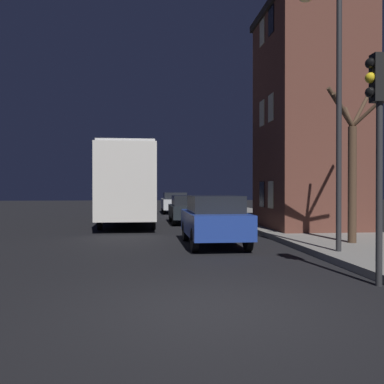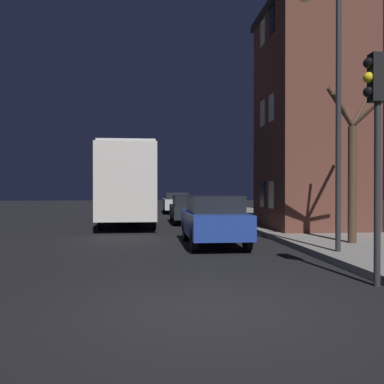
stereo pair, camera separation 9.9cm
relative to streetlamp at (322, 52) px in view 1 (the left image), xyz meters
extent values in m
plane|color=black|center=(-3.61, -4.27, -5.39)|extent=(120.00, 120.00, 0.00)
cube|color=brown|center=(2.39, 6.76, -0.70)|extent=(3.76, 4.65, 9.04)
cube|color=black|center=(2.39, 6.76, 3.97)|extent=(4.00, 4.89, 0.30)
cube|color=beige|center=(0.49, 6.10, -3.82)|extent=(0.03, 0.70, 1.10)
cube|color=black|center=(0.49, 7.42, -3.82)|extent=(0.03, 0.70, 1.10)
cube|color=beige|center=(0.49, 6.10, -0.30)|extent=(0.03, 0.70, 1.10)
cube|color=beige|center=(0.49, 7.42, -0.30)|extent=(0.03, 0.70, 1.10)
cube|color=black|center=(0.49, 6.10, 3.22)|extent=(0.03, 0.70, 1.10)
cube|color=beige|center=(0.49, 7.42, 3.22)|extent=(0.03, 0.70, 1.10)
cylinder|color=#28282B|center=(0.47, 0.00, -1.76)|extent=(0.14, 0.14, 6.92)
cylinder|color=#28282B|center=(-0.25, -3.18, -3.67)|extent=(0.12, 0.12, 3.44)
cube|color=black|center=(-0.25, -3.18, -1.50)|extent=(0.30, 0.24, 0.90)
sphere|color=black|center=(-0.43, -3.18, -1.23)|extent=(0.20, 0.20, 0.20)
sphere|color=yellow|center=(-0.43, -3.18, -1.50)|extent=(0.20, 0.20, 0.20)
sphere|color=black|center=(-0.43, -3.18, -1.77)|extent=(0.20, 0.20, 0.20)
cylinder|color=#473323|center=(1.68, 1.65, -3.45)|extent=(0.25, 0.25, 3.54)
cylinder|color=#473323|center=(1.27, 1.40, -1.24)|extent=(0.97, 0.66, 0.97)
cylinder|color=#473323|center=(1.21, 1.45, -1.15)|extent=(1.09, 0.56, 1.15)
cylinder|color=#473323|center=(2.16, 1.99, -1.05)|extent=(1.09, 0.82, 1.34)
cylinder|color=#473323|center=(2.17, 1.20, -1.11)|extent=(1.10, 1.03, 1.23)
cylinder|color=#473323|center=(1.72, 1.95, -1.34)|extent=(0.19, 0.70, 0.74)
cube|color=beige|center=(-5.37, 12.04, -3.28)|extent=(2.53, 11.16, 3.26)
cube|color=black|center=(-5.37, 12.04, -2.70)|extent=(2.55, 10.27, 1.17)
cube|color=#B2B2B2|center=(-5.37, 12.04, -1.59)|extent=(2.41, 10.60, 0.12)
cylinder|color=black|center=(-4.20, 15.67, -4.91)|extent=(0.18, 0.96, 0.96)
cylinder|color=black|center=(-6.55, 15.67, -4.91)|extent=(0.18, 0.96, 0.96)
cylinder|color=black|center=(-4.20, 8.41, -4.91)|extent=(0.18, 0.96, 0.96)
cylinder|color=black|center=(-6.55, 8.41, -4.91)|extent=(0.18, 0.96, 0.96)
cube|color=navy|center=(-2.40, 2.78, -4.68)|extent=(1.75, 4.10, 0.73)
cube|color=black|center=(-2.40, 2.57, -4.05)|extent=(1.54, 2.13, 0.52)
cylinder|color=black|center=(-1.61, 4.11, -5.04)|extent=(0.18, 0.70, 0.70)
cylinder|color=black|center=(-3.18, 4.11, -5.04)|extent=(0.18, 0.70, 0.70)
cylinder|color=black|center=(-1.61, 1.44, -5.04)|extent=(0.18, 0.70, 0.70)
cylinder|color=black|center=(-3.18, 1.44, -5.04)|extent=(0.18, 0.70, 0.70)
cube|color=black|center=(-2.34, 11.53, -4.76)|extent=(1.80, 4.16, 0.63)
cube|color=black|center=(-2.34, 11.33, -4.18)|extent=(1.59, 2.16, 0.52)
cylinder|color=black|center=(-1.52, 12.89, -5.08)|extent=(0.18, 0.63, 0.63)
cylinder|color=black|center=(-3.15, 12.89, -5.08)|extent=(0.18, 0.63, 0.63)
cylinder|color=black|center=(-1.52, 10.18, -5.08)|extent=(0.18, 0.63, 0.63)
cylinder|color=black|center=(-3.15, 10.18, -5.08)|extent=(0.18, 0.63, 0.63)
cube|color=#B7BABF|center=(-2.36, 20.83, -4.70)|extent=(1.83, 4.32, 0.73)
cube|color=black|center=(-2.36, 20.61, -4.10)|extent=(1.61, 2.25, 0.48)
cylinder|color=black|center=(-1.54, 22.23, -5.07)|extent=(0.18, 0.65, 0.65)
cylinder|color=black|center=(-3.19, 22.23, -5.07)|extent=(0.18, 0.65, 0.65)
cylinder|color=black|center=(-1.54, 19.42, -5.07)|extent=(0.18, 0.65, 0.65)
cylinder|color=black|center=(-3.19, 19.42, -5.07)|extent=(0.18, 0.65, 0.65)
camera|label=1|loc=(-4.63, -10.72, -3.57)|focal=40.00mm
camera|label=2|loc=(-4.54, -10.73, -3.57)|focal=40.00mm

